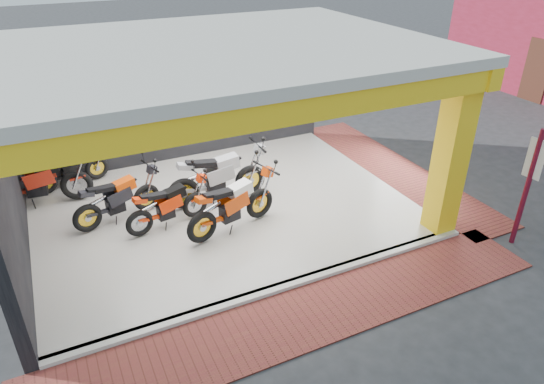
% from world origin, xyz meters
% --- Properties ---
extents(ground, '(80.00, 80.00, 0.00)m').
position_xyz_m(ground, '(0.00, 0.00, 0.00)').
color(ground, '#2D2D30').
rests_on(ground, ground).
extents(showroom_floor, '(8.00, 6.00, 0.10)m').
position_xyz_m(showroom_floor, '(0.00, 2.00, 0.05)').
color(showroom_floor, white).
rests_on(showroom_floor, ground).
extents(showroom_ceiling, '(8.40, 6.40, 0.20)m').
position_xyz_m(showroom_ceiling, '(0.00, 2.00, 3.60)').
color(showroom_ceiling, beige).
rests_on(showroom_ceiling, corner_column).
extents(back_wall, '(8.20, 0.20, 3.50)m').
position_xyz_m(back_wall, '(0.00, 5.10, 1.75)').
color(back_wall, black).
rests_on(back_wall, ground).
extents(left_wall, '(0.20, 6.20, 3.50)m').
position_xyz_m(left_wall, '(-4.10, 2.00, 1.75)').
color(left_wall, black).
rests_on(left_wall, ground).
extents(corner_column, '(0.50, 0.50, 3.50)m').
position_xyz_m(corner_column, '(3.75, -0.75, 1.75)').
color(corner_column, yellow).
rests_on(corner_column, ground).
extents(header_beam_front, '(8.40, 0.30, 0.40)m').
position_xyz_m(header_beam_front, '(0.00, -1.00, 3.30)').
color(header_beam_front, yellow).
rests_on(header_beam_front, corner_column).
extents(header_beam_right, '(0.30, 6.40, 0.40)m').
position_xyz_m(header_beam_right, '(4.00, 2.00, 3.30)').
color(header_beam_right, yellow).
rests_on(header_beam_right, corner_column).
extents(floor_kerb, '(8.00, 0.20, 0.10)m').
position_xyz_m(floor_kerb, '(0.00, -1.02, 0.05)').
color(floor_kerb, white).
rests_on(floor_kerb, ground).
extents(paver_front, '(9.00, 1.40, 0.03)m').
position_xyz_m(paver_front, '(0.00, -1.80, 0.01)').
color(paver_front, brown).
rests_on(paver_front, ground).
extents(paver_right, '(1.40, 7.00, 0.03)m').
position_xyz_m(paver_right, '(4.80, 2.00, 0.01)').
color(paver_right, brown).
rests_on(paver_right, ground).
extents(signpost, '(0.10, 0.34, 2.45)m').
position_xyz_m(signpost, '(4.83, -1.74, 1.34)').
color(signpost, maroon).
rests_on(signpost, ground).
extents(moto_hero, '(2.38, 1.37, 1.37)m').
position_xyz_m(moto_hero, '(0.54, 1.20, 0.79)').
color(moto_hero, '#DD4009').
rests_on(moto_hero, showroom_floor).
extents(moto_row_a, '(2.45, 0.95, 1.49)m').
position_xyz_m(moto_row_a, '(0.77, 2.23, 0.84)').
color(moto_row_a, '#9A9CA1').
rests_on(moto_row_a, showroom_floor).
extents(moto_row_b, '(2.02, 1.04, 1.18)m').
position_xyz_m(moto_row_b, '(-0.70, 1.82, 0.69)').
color(moto_row_b, '#F5340A').
rests_on(moto_row_b, showroom_floor).
extents(moto_row_c, '(2.17, 1.24, 1.25)m').
position_xyz_m(moto_row_c, '(-1.56, 2.57, 0.72)').
color(moto_row_c, black).
rests_on(moto_row_c, showroom_floor).
extents(moto_row_d, '(2.48, 1.20, 1.45)m').
position_xyz_m(moto_row_d, '(-2.88, 3.72, 0.83)').
color(moto_row_d, red).
rests_on(moto_row_d, showroom_floor).
extents(moto_row_e, '(2.04, 1.16, 1.18)m').
position_xyz_m(moto_row_e, '(-2.32, 4.62, 0.69)').
color(moto_row_e, black).
rests_on(moto_row_e, showroom_floor).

